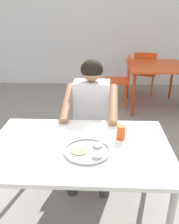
{
  "coord_description": "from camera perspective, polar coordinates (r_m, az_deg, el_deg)",
  "views": [
    {
      "loc": [
        0.23,
        -1.43,
        1.63
      ],
      "look_at": [
        0.16,
        0.26,
        0.87
      ],
      "focal_mm": 38.38,
      "sensor_mm": 36.0,
      "label": 1
    }
  ],
  "objects": [
    {
      "name": "thali_tray",
      "position": [
        1.63,
        -0.52,
        -9.2
      ],
      "size": [
        0.32,
        0.32,
        0.03
      ],
      "color": "#B7BABF",
      "rests_on": "table_foreground"
    },
    {
      "name": "chair_red_far",
      "position": [
        4.77,
        12.92,
        9.68
      ],
      "size": [
        0.51,
        0.49,
        0.84
      ],
      "color": "#E65019",
      "rests_on": "ground"
    },
    {
      "name": "back_wall",
      "position": [
        5.26,
        -0.04,
        24.91
      ],
      "size": [
        12.0,
        0.12,
        3.4
      ],
      "primitive_type": "cube",
      "color": "white",
      "rests_on": "ground"
    },
    {
      "name": "diner_foreground",
      "position": [
        2.25,
        0.34,
        0.03
      ],
      "size": [
        0.5,
        0.56,
        1.18
      ],
      "color": "#3B3B3B",
      "rests_on": "ground"
    },
    {
      "name": "ground_plane",
      "position": [
        2.2,
        -4.88,
        -24.77
      ],
      "size": [
        12.0,
        12.0,
        0.05
      ],
      "primitive_type": "cube",
      "color": "gray"
    },
    {
      "name": "table_foreground",
      "position": [
        1.74,
        -2.41,
        -9.88
      ],
      "size": [
        1.28,
        0.83,
        0.72
      ],
      "color": "white",
      "rests_on": "ground"
    },
    {
      "name": "table_background_red",
      "position": [
        4.14,
        15.61,
        9.68
      ],
      "size": [
        0.92,
        0.95,
        0.74
      ],
      "color": "#E04C19",
      "rests_on": "ground"
    },
    {
      "name": "chair_foreground",
      "position": [
        2.54,
        0.68,
        -2.31
      ],
      "size": [
        0.4,
        0.4,
        0.85
      ],
      "color": "red",
      "rests_on": "ground"
    },
    {
      "name": "drinking_cup",
      "position": [
        1.77,
        7.5,
        -4.7
      ],
      "size": [
        0.07,
        0.07,
        0.11
      ],
      "color": "#D84C19",
      "rests_on": "table_foreground"
    },
    {
      "name": "chair_red_left",
      "position": [
        4.13,
        7.57,
        8.17
      ],
      "size": [
        0.45,
        0.41,
        0.87
      ],
      "color": "#E54B17",
      "rests_on": "ground"
    }
  ]
}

